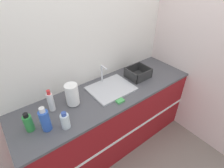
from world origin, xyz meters
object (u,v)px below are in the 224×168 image
(sink, at_px, (111,88))
(bottle_clear, at_px, (65,121))
(bottle_white_spray, at_px, (51,102))
(bottle_green, at_px, (28,123))
(paper_towel_roll, at_px, (72,95))
(dish_rack, at_px, (138,74))
(bottle_blue, at_px, (45,120))

(sink, xyz_separation_m, bottle_clear, (-0.70, -0.23, 0.06))
(bottle_white_spray, xyz_separation_m, bottle_green, (-0.26, -0.13, -0.02))
(bottle_green, height_order, bottle_clear, bottle_green)
(sink, xyz_separation_m, bottle_green, (-0.97, -0.06, 0.07))
(paper_towel_roll, distance_m, bottle_white_spray, 0.22)
(sink, xyz_separation_m, paper_towel_roll, (-0.49, 0.03, 0.11))
(bottle_white_spray, bearing_deg, dish_rack, -3.86)
(bottle_green, bearing_deg, paper_towel_roll, 9.98)
(dish_rack, xyz_separation_m, bottle_clear, (-1.15, -0.23, 0.03))
(sink, height_order, bottle_blue, bottle_blue)
(paper_towel_roll, bearing_deg, bottle_clear, -128.89)
(sink, relative_size, bottle_blue, 2.00)
(paper_towel_roll, height_order, bottle_green, paper_towel_roll)
(bottle_white_spray, bearing_deg, bottle_green, -153.16)
(bottle_blue, bearing_deg, bottle_clear, -29.63)
(bottle_white_spray, height_order, bottle_blue, bottle_blue)
(sink, distance_m, paper_towel_roll, 0.50)
(bottle_blue, bearing_deg, paper_towel_roll, 25.66)
(paper_towel_roll, bearing_deg, bottle_green, -170.02)
(paper_towel_roll, height_order, bottle_blue, bottle_blue)
(bottle_white_spray, distance_m, bottle_blue, 0.26)
(bottle_clear, bearing_deg, bottle_green, 148.21)
(dish_rack, height_order, bottle_blue, bottle_blue)
(dish_rack, bearing_deg, bottle_green, -177.79)
(paper_towel_roll, xyz_separation_m, bottle_blue, (-0.36, -0.17, -0.01))
(dish_rack, xyz_separation_m, bottle_white_spray, (-1.17, 0.08, 0.06))
(bottle_green, bearing_deg, bottle_clear, -31.79)
(paper_towel_roll, relative_size, dish_rack, 0.88)
(paper_towel_roll, xyz_separation_m, bottle_clear, (-0.21, -0.26, -0.05))
(bottle_white_spray, distance_m, bottle_green, 0.30)
(sink, xyz_separation_m, bottle_blue, (-0.85, -0.14, 0.10))
(sink, distance_m, bottle_blue, 0.86)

